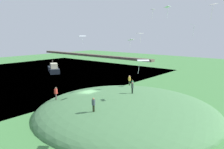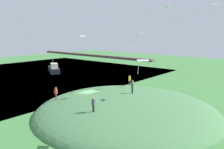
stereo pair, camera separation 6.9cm
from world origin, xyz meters
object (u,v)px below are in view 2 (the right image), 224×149
(kite_11, at_px, (213,5))
(mooring_post, at_px, (78,95))
(kite_4, at_px, (143,61))
(kite_5, at_px, (82,36))
(person_watching_kites, at_px, (93,103))
(kite_8, at_px, (167,7))
(boat_on_lake, at_px, (54,69))
(kite_6, at_px, (193,26))
(kite_7, at_px, (140,34))
(person_with_child, at_px, (130,79))
(person_near_shore, at_px, (133,83))
(person_on_hilltop, at_px, (56,92))
(kite_2, at_px, (153,10))
(person_walking_path, at_px, (132,86))
(kite_3, at_px, (131,40))

(kite_11, distance_m, mooring_post, 23.99)
(kite_11, bearing_deg, kite_4, -99.59)
(kite_5, bearing_deg, kite_11, 3.12)
(person_watching_kites, xyz_separation_m, kite_8, (3.25, 10.59, 11.01))
(boat_on_lake, bearing_deg, kite_6, 28.74)
(kite_7, bearing_deg, person_with_child, 165.80)
(kite_4, bearing_deg, mooring_post, 157.25)
(person_near_shore, height_order, kite_8, kite_8)
(person_on_hilltop, bearing_deg, kite_2, -56.89)
(person_near_shore, bearing_deg, kite_4, 132.75)
(person_watching_kites, bearing_deg, kite_2, 44.73)
(kite_4, distance_m, kite_5, 22.72)
(person_walking_path, distance_m, kite_4, 11.78)
(boat_on_lake, distance_m, person_with_child, 29.56)
(person_with_child, distance_m, mooring_post, 9.73)
(person_walking_path, relative_size, person_with_child, 0.90)
(person_walking_path, distance_m, person_near_shore, 13.27)
(kite_6, bearing_deg, mooring_post, -139.99)
(kite_5, height_order, mooring_post, kite_5)
(kite_3, distance_m, kite_11, 12.11)
(person_walking_path, distance_m, person_with_child, 9.20)
(person_on_hilltop, relative_size, person_near_shore, 1.09)
(kite_3, bearing_deg, kite_8, -3.23)
(person_watching_kites, bearing_deg, kite_4, -57.38)
(mooring_post, bearing_deg, person_on_hilltop, -71.27)
(kite_3, relative_size, kite_4, 1.04)
(kite_5, bearing_deg, kite_8, -0.77)
(person_walking_path, bearing_deg, mooring_post, 136.98)
(person_with_child, bearing_deg, kite_4, -81.10)
(kite_4, distance_m, kite_11, 13.63)
(person_on_hilltop, bearing_deg, kite_7, -60.50)
(person_on_hilltop, xyz_separation_m, mooring_post, (-1.95, 5.74, -2.00))
(person_watching_kites, xyz_separation_m, kite_3, (-2.72, 10.93, 6.70))
(person_with_child, distance_m, kite_11, 18.82)
(person_near_shore, relative_size, kite_2, 1.00)
(kite_3, xyz_separation_m, kite_7, (-0.87, 3.77, 0.97))
(kite_6, height_order, kite_11, kite_11)
(kite_4, bearing_deg, person_walking_path, 129.46)
(kite_11, height_order, mooring_post, kite_11)
(kite_3, distance_m, kite_6, 10.45)
(kite_2, bearing_deg, mooring_post, -122.59)
(person_walking_path, height_order, kite_3, kite_3)
(boat_on_lake, relative_size, kite_2, 5.09)
(person_watching_kites, xyz_separation_m, kite_11, (8.54, 12.01, 11.04))
(kite_2, bearing_deg, kite_11, -27.94)
(kite_2, xyz_separation_m, kite_8, (6.66, -7.75, -0.67))
(boat_on_lake, height_order, kite_7, kite_7)
(kite_6, xyz_separation_m, kite_8, (-0.34, -8.37, 2.10))
(person_walking_path, distance_m, kite_5, 14.89)
(person_on_hilltop, distance_m, kite_2, 21.61)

